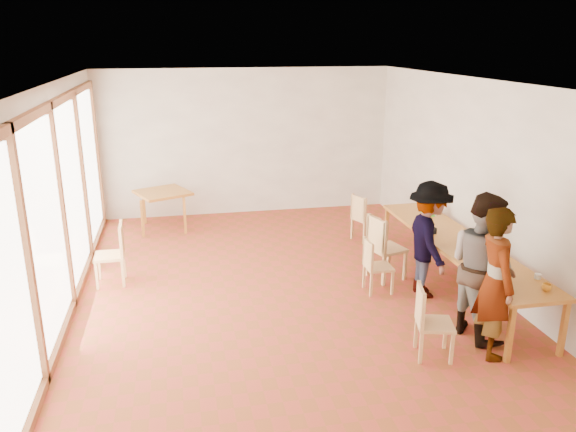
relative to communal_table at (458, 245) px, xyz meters
name	(u,v)px	position (x,y,z in m)	size (l,w,h in m)	color
ground	(282,289)	(-2.50, 0.50, -0.70)	(8.00, 8.00, 0.00)	#AA3D29
wall_back	(246,142)	(-2.50, 4.50, 0.80)	(6.00, 0.10, 3.00)	white
wall_front	(383,330)	(-2.50, -3.50, 0.80)	(6.00, 0.10, 3.00)	white
wall_right	(478,181)	(0.50, 0.50, 0.80)	(0.10, 8.00, 3.00)	white
window_wall	(59,203)	(-5.46, 0.50, 0.80)	(0.10, 8.00, 3.00)	white
ceiling	(282,80)	(-2.50, 0.50, 2.32)	(6.00, 8.00, 0.04)	white
communal_table	(458,245)	(0.00, 0.00, 0.00)	(0.80, 4.00, 0.75)	#B76F28
side_table	(163,195)	(-4.23, 3.69, -0.03)	(0.90, 0.90, 0.75)	#B76F28
chair_near	(428,315)	(-1.21, -1.62, -0.17)	(0.49, 0.49, 0.46)	#E2B971
chair_mid	(373,260)	(-1.22, 0.16, -0.21)	(0.37, 0.37, 0.43)	#E2B971
chair_far	(382,241)	(-0.95, 0.57, -0.09)	(0.58, 0.58, 0.54)	#E2B971
chair_empty	(362,213)	(-0.69, 2.28, -0.18)	(0.52, 0.52, 0.46)	#E2B971
chair_spare	(116,247)	(-4.90, 1.22, -0.13)	(0.45, 0.45, 0.50)	#E2B971
person_near	(495,283)	(-0.44, -1.70, 0.20)	(0.65, 0.43, 1.80)	gray
person_mid	(481,266)	(-0.37, -1.25, 0.22)	(0.89, 0.70, 1.84)	gray
person_far	(428,240)	(-0.51, -0.07, 0.14)	(1.09, 0.62, 1.68)	gray
laptop_near	(496,269)	(-0.09, -1.15, 0.10)	(0.26, 0.28, 0.19)	#40D924
laptop_mid	(472,241)	(0.13, -0.15, 0.10)	(0.24, 0.27, 0.21)	#40D924
laptop_far	(430,211)	(0.17, 1.31, 0.10)	(0.26, 0.28, 0.21)	#40D924
yellow_mug	(547,287)	(0.21, -1.73, 0.09)	(0.11, 0.11, 0.09)	orange
green_bottle	(478,255)	(-0.18, -0.85, 0.19)	(0.07, 0.07, 0.28)	#278341
clear_glass	(431,211)	(0.20, 1.36, 0.09)	(0.07, 0.07, 0.09)	silver
condiment_cup	(538,276)	(0.32, -1.40, 0.08)	(0.08, 0.08, 0.06)	white
pink_phone	(473,237)	(0.28, 0.11, 0.05)	(0.05, 0.10, 0.01)	#C53E78
black_pouch	(428,229)	(-0.25, 0.50, 0.09)	(0.16, 0.26, 0.09)	black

